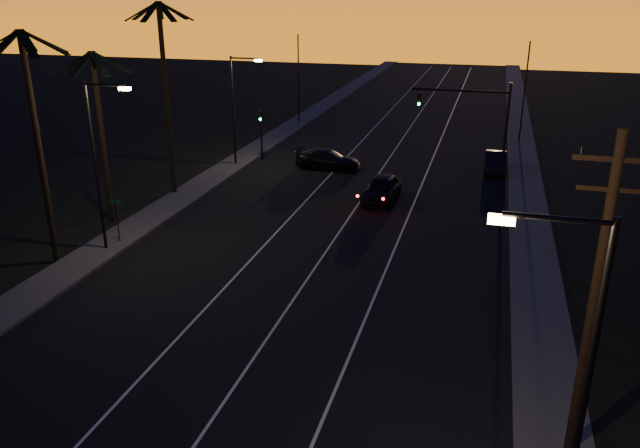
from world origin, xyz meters
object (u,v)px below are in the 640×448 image
(utility_pole, at_px, (595,296))
(right_car, at_px, (495,162))
(signal_mast, at_px, (474,112))
(cross_car, at_px, (328,159))
(lead_car, at_px, (382,188))

(utility_pole, height_order, right_car, utility_pole)
(utility_pole, bearing_deg, right_car, 94.70)
(signal_mast, height_order, cross_car, signal_mast)
(lead_car, xyz_separation_m, cross_car, (-5.44, 6.57, -0.08))
(lead_car, bearing_deg, signal_mast, 55.14)
(utility_pole, bearing_deg, cross_car, 117.77)
(lead_car, height_order, right_car, lead_car)
(lead_car, xyz_separation_m, right_car, (7.19, 9.26, -0.08))
(signal_mast, distance_m, lead_car, 10.11)
(signal_mast, relative_size, lead_car, 1.29)
(right_car, height_order, cross_car, right_car)
(signal_mast, bearing_deg, lead_car, -124.86)
(right_car, xyz_separation_m, cross_car, (-12.63, -2.69, -0.00))
(utility_pole, bearing_deg, signal_mast, 98.47)
(signal_mast, relative_size, cross_car, 1.37)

